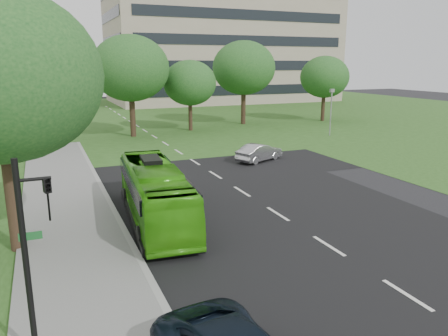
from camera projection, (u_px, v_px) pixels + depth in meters
name	position (u px, v px, depth m)	size (l,w,h in m)	color
ground	(301.00, 229.00, 18.79)	(160.00, 160.00, 0.00)	black
street_surfaces	(159.00, 142.00, 39.04)	(120.00, 120.00, 0.15)	black
office_building	(222.00, 31.00, 79.65)	(40.10, 20.10, 25.00)	tan
tree_park_a	(3.00, 69.00, 36.02)	(7.19, 7.19, 9.55)	black
tree_park_b	(130.00, 68.00, 40.77)	(7.28, 7.28, 9.55)	black
tree_park_c	(190.00, 83.00, 44.90)	(5.46, 5.46, 7.26)	black
tree_park_d	(244.00, 68.00, 49.40)	(7.13, 7.13, 9.42)	black
tree_park_e	(325.00, 77.00, 52.32)	(5.83, 5.83, 7.78)	black
bus	(155.00, 193.00, 19.49)	(2.15, 9.17, 2.55)	#3FAE14
sedan	(259.00, 152.00, 31.60)	(1.35, 3.87, 1.28)	#A8A7AC
traffic_light	(32.00, 247.00, 9.81)	(0.81, 0.24, 4.99)	black
camera_pole	(331.00, 106.00, 42.05)	(0.45, 0.41, 4.53)	gray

